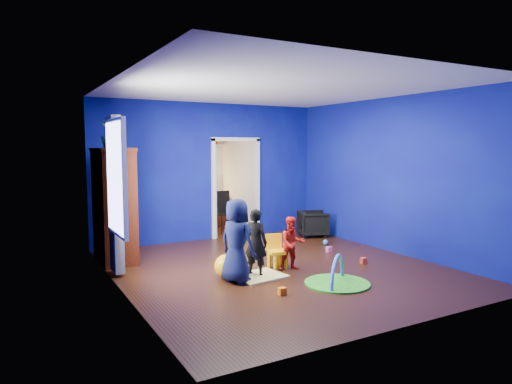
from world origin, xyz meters
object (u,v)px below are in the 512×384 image
child_black (256,242)px  folding_chair (225,213)px  study_desk (209,211)px  hopper_ball (227,266)px  kid_chair (278,253)px  tv_armoire (114,205)px  crt_tv (116,203)px  vase (116,143)px  armchair (313,224)px  child_navy (237,241)px  toddler_red (292,243)px  play_mat (337,283)px

child_black → folding_chair: size_ratio=1.13×
study_desk → hopper_ball: bearing=-109.8°
hopper_ball → kid_chair: (0.98, 0.13, 0.07)m
tv_armoire → crt_tv: bearing=0.0°
kid_chair → folding_chair: size_ratio=0.54×
vase → child_black: bearing=-44.8°
hopper_ball → armchair: bearing=33.3°
child_navy → folding_chair: 3.96m
child_navy → vase: size_ratio=7.11×
child_black → child_navy: child_navy is taller
toddler_red → hopper_ball: toddler_red is taller
child_black → kid_chair: child_black is taller
toddler_red → vase: (-2.37, 1.66, 1.61)m
child_navy → study_desk: (1.52, 4.62, -0.24)m
folding_chair → play_mat: bearing=-93.8°
hopper_ball → play_mat: (1.27, -1.04, -0.17)m
hopper_ball → vase: bearing=127.9°
child_black → vase: bearing=12.0°
hopper_ball → kid_chair: bearing=7.3°
armchair → study_desk: size_ratio=0.71×
armchair → folding_chair: (-1.50, 1.39, 0.18)m
child_navy → folding_chair: child_navy is taller
kid_chair → study_desk: 4.28m
child_black → play_mat: size_ratio=1.11×
child_navy → vase: (-1.29, 1.84, 1.43)m
armchair → tv_armoire: tv_armoire is taller
study_desk → armchair: bearing=-57.4°
hopper_ball → kid_chair: kid_chair is taller
vase → play_mat: (2.52, -2.63, -2.03)m
child_black → child_navy: bearing=78.3°
vase → kid_chair: bearing=-33.4°
child_black → toddler_red: 0.68m
child_black → child_navy: (-0.40, -0.16, 0.09)m
child_black → hopper_ball: bearing=45.5°
folding_chair → child_navy: bearing=-112.6°
child_navy → tv_armoire: (-1.29, 2.14, 0.36)m
crt_tv → hopper_ball: crt_tv is taller
toddler_red → tv_armoire: bearing=155.5°
hopper_ball → play_mat: bearing=-39.3°
armchair → tv_armoire: (-4.31, -0.13, 0.70)m
child_black → folding_chair: 3.67m
armchair → crt_tv: crt_tv is taller
study_desk → folding_chair: (0.00, -0.96, 0.09)m
tv_armoire → hopper_ball: 2.40m
child_black → child_navy: 0.44m
armchair → child_navy: 3.79m
tv_armoire → crt_tv: 0.06m
child_black → hopper_ball: size_ratio=2.82×
vase → tv_armoire: 1.11m
folding_chair → crt_tv: bearing=-151.4°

